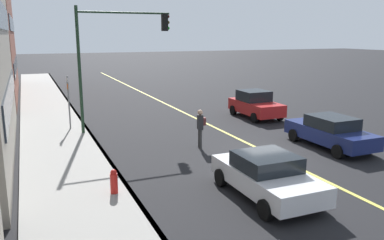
# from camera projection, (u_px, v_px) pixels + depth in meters

# --- Properties ---
(ground) EXTENTS (200.00, 200.00, 0.00)m
(ground) POSITION_uv_depth(u_px,v_px,m) (263.00, 151.00, 17.66)
(ground) COLOR black
(sidewalk_slab) EXTENTS (80.00, 3.42, 0.15)m
(sidewalk_slab) POSITION_uv_depth(u_px,v_px,m) (70.00, 174.00, 14.47)
(sidewalk_slab) COLOR gray
(sidewalk_slab) RESTS_ON ground
(curb_edge) EXTENTS (80.00, 0.16, 0.15)m
(curb_edge) POSITION_uv_depth(u_px,v_px,m) (114.00, 169.00, 15.09)
(curb_edge) COLOR slate
(curb_edge) RESTS_ON ground
(lane_stripe_center) EXTENTS (80.00, 0.16, 0.01)m
(lane_stripe_center) POSITION_uv_depth(u_px,v_px,m) (263.00, 151.00, 17.66)
(lane_stripe_center) COLOR #D8CC4C
(lane_stripe_center) RESTS_ON ground
(car_navy) EXTENTS (4.52, 1.92, 1.47)m
(car_navy) POSITION_uv_depth(u_px,v_px,m) (330.00, 132.00, 18.06)
(car_navy) COLOR navy
(car_navy) RESTS_ON ground
(car_red) EXTENTS (3.94, 1.99, 1.67)m
(car_red) POSITION_uv_depth(u_px,v_px,m) (255.00, 104.00, 24.64)
(car_red) COLOR red
(car_red) RESTS_ON ground
(car_white) EXTENTS (4.17, 2.08, 1.40)m
(car_white) POSITION_uv_depth(u_px,v_px,m) (267.00, 175.00, 12.57)
(car_white) COLOR silver
(car_white) RESTS_ON ground
(pedestrian_with_backpack) EXTENTS (0.46, 0.43, 1.79)m
(pedestrian_with_backpack) POSITION_uv_depth(u_px,v_px,m) (201.00, 126.00, 17.87)
(pedestrian_with_backpack) COLOR #383838
(pedestrian_with_backpack) RESTS_ON ground
(traffic_light_mast) EXTENTS (0.28, 4.87, 6.48)m
(traffic_light_mast) POSITION_uv_depth(u_px,v_px,m) (114.00, 47.00, 20.06)
(traffic_light_mast) COLOR #1E3823
(traffic_light_mast) RESTS_ON ground
(street_sign_post) EXTENTS (0.60, 0.08, 2.97)m
(street_sign_post) POSITION_uv_depth(u_px,v_px,m) (69.00, 99.00, 20.90)
(street_sign_post) COLOR slate
(street_sign_post) RESTS_ON ground
(fire_hydrant) EXTENTS (0.24, 0.24, 0.94)m
(fire_hydrant) POSITION_uv_depth(u_px,v_px,m) (114.00, 184.00, 12.53)
(fire_hydrant) COLOR red
(fire_hydrant) RESTS_ON ground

